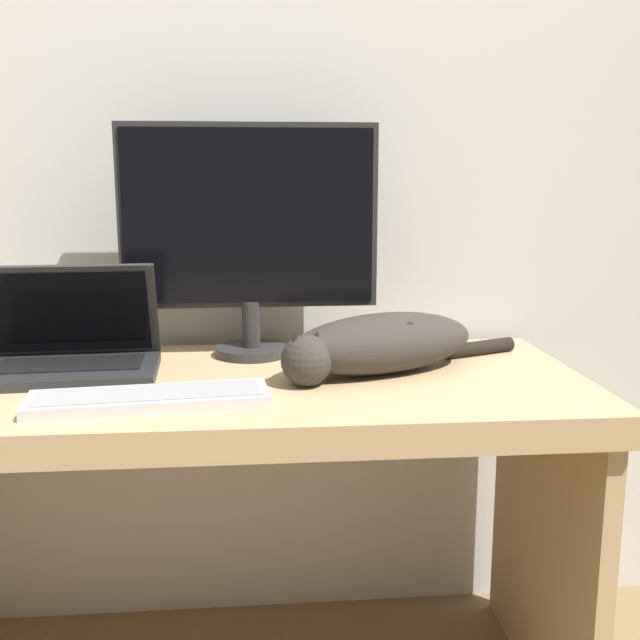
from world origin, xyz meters
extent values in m
cube|color=silver|center=(0.00, 0.67, 1.30)|extent=(6.40, 0.06, 2.60)
cube|color=tan|center=(0.00, 0.31, 0.68)|extent=(1.47, 0.61, 0.06)
cube|color=tan|center=(0.70, 0.31, 0.32)|extent=(0.04, 0.56, 0.65)
cylinder|color=#282828|center=(0.07, 0.50, 0.72)|extent=(0.16, 0.16, 0.02)
cylinder|color=#282828|center=(0.07, 0.50, 0.78)|extent=(0.04, 0.04, 0.10)
cube|color=#282828|center=(0.07, 0.50, 1.02)|extent=(0.56, 0.02, 0.40)
cube|color=black|center=(0.07, 0.49, 1.02)|extent=(0.54, 0.01, 0.37)
cube|color=#232326|center=(-0.30, 0.35, 0.72)|extent=(0.36, 0.24, 0.02)
cube|color=black|center=(-0.30, 0.37, 0.73)|extent=(0.29, 0.14, 0.00)
cube|color=#232326|center=(-0.30, 0.42, 0.83)|extent=(0.35, 0.13, 0.21)
cube|color=black|center=(-0.30, 0.41, 0.83)|extent=(0.32, 0.11, 0.18)
cube|color=#BCBCC1|center=(-0.11, 0.15, 0.72)|extent=(0.43, 0.17, 0.02)
cube|color=#939397|center=(-0.11, 0.15, 0.73)|extent=(0.39, 0.14, 0.00)
ellipsoid|color=#332D28|center=(0.34, 0.33, 0.77)|extent=(0.45, 0.31, 0.12)
ellipsoid|color=black|center=(0.36, 0.34, 0.80)|extent=(0.22, 0.18, 0.05)
sphere|color=#332D28|center=(0.18, 0.24, 0.76)|extent=(0.10, 0.10, 0.10)
cone|color=black|center=(0.15, 0.23, 0.80)|extent=(0.04, 0.04, 0.03)
cone|color=black|center=(0.20, 0.25, 0.80)|extent=(0.04, 0.04, 0.03)
cylinder|color=black|center=(0.58, 0.45, 0.72)|extent=(0.18, 0.10, 0.03)
camera|label=1|loc=(0.07, -1.14, 1.10)|focal=42.00mm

